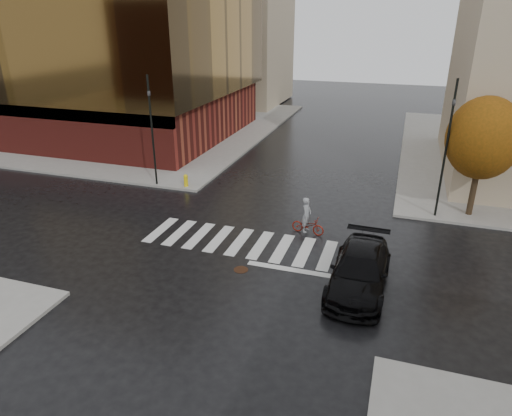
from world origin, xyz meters
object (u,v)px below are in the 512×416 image
(traffic_light_nw, at_px, (152,125))
(fire_hydrant, at_px, (186,180))
(cyclist, at_px, (307,221))
(traffic_light_ne, at_px, (447,141))
(sedan, at_px, (360,270))

(traffic_light_nw, xyz_separation_m, fire_hydrant, (2.03, 0.20, -3.47))
(cyclist, relative_size, fire_hydrant, 2.43)
(cyclist, xyz_separation_m, traffic_light_nw, (-10.88, 3.80, 3.40))
(cyclist, bearing_deg, traffic_light_nw, 79.50)
(cyclist, height_order, traffic_light_ne, traffic_light_ne)
(sedan, bearing_deg, traffic_light_nw, 151.18)
(cyclist, bearing_deg, traffic_light_ne, -48.16)
(cyclist, height_order, fire_hydrant, cyclist)
(cyclist, xyz_separation_m, fire_hydrant, (-8.85, 4.00, -0.07))
(traffic_light_ne, relative_size, fire_hydrant, 9.15)
(cyclist, relative_size, traffic_light_ne, 0.27)
(sedan, height_order, traffic_light_ne, traffic_light_ne)
(sedan, bearing_deg, cyclist, 127.06)
(sedan, xyz_separation_m, traffic_light_nw, (-13.98, 8.10, 3.26))
(traffic_light_nw, relative_size, traffic_light_ne, 0.94)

